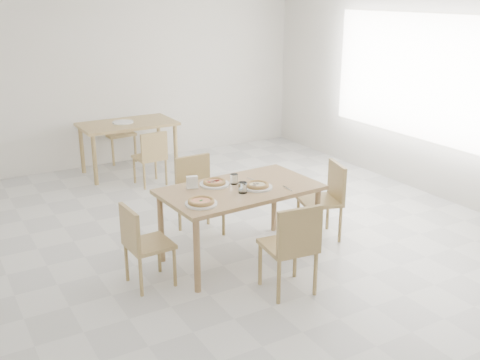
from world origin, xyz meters
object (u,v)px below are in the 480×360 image
plate_mushroom (258,187)px  pizza_mushroom (258,185)px  chair_back_s (151,154)px  chair_south (293,243)px  chair_west (141,240)px  pizza_pepperoni (214,182)px  plate_pepperoni (214,184)px  tumbler_a (243,188)px  pizza_margherita (201,201)px  chair_east (327,195)px  napkin_holder (192,183)px  main_table (240,195)px  second_table (128,129)px  chair_north (197,189)px  tumbler_b (234,179)px  plate_margherita (201,204)px  chair_back_n (116,128)px  plate_empty (123,122)px

plate_mushroom → pizza_mushroom: size_ratio=1.27×
plate_mushroom → chair_back_s: (-0.07, 2.61, -0.31)m
pizza_mushroom → chair_south: bearing=-98.3°
chair_west → pizza_pepperoni: bearing=-77.0°
plate_pepperoni → tumbler_a: size_ratio=2.78×
chair_west → tumbler_a: bearing=-97.8°
chair_back_s → pizza_margherita: bearing=74.0°
chair_west → chair_east: 2.12m
chair_south → napkin_holder: 1.18m
chair_east → plate_mushroom: size_ratio=2.86×
plate_pepperoni → chair_back_s: 2.36m
plate_pepperoni → pizza_pepperoni: (-0.00, 0.00, 0.02)m
pizza_margherita → plate_pepperoni: bearing=49.5°
pizza_margherita → pizza_pepperoni: (0.35, 0.41, 0.00)m
tumbler_a → plate_pepperoni: bearing=110.6°
main_table → napkin_holder: napkin_holder is taller
pizza_margherita → pizza_mushroom: bearing=10.3°
tumbler_a → second_table: 3.40m
plate_pepperoni → pizza_margherita: (-0.35, -0.41, 0.02)m
chair_south → pizza_pepperoni: 1.10m
plate_mushroom → main_table: bearing=146.2°
plate_pepperoni → pizza_margherita: pizza_margherita is taller
pizza_margherita → chair_back_s: bearing=77.6°
pizza_mushroom → pizza_pepperoni: same height
pizza_pepperoni → second_table: pizza_pepperoni is taller
chair_north → tumbler_b: size_ratio=8.35×
chair_north → plate_mushroom: 0.98m
chair_north → pizza_mushroom: chair_north is taller
pizza_margherita → chair_back_s: size_ratio=0.34×
chair_east → pizza_mushroom: chair_east is taller
pizza_pepperoni → napkin_holder: napkin_holder is taller
plate_margherita → chair_south: bearing=-48.5°
chair_east → chair_back_n: 4.13m
second_table → plate_margherita: bearing=-99.0°
chair_south → pizza_margherita: 0.89m
plate_pepperoni → pizza_mushroom: (0.32, -0.29, 0.02)m
chair_back_s → chair_back_n: bearing=-93.2°
pizza_margherita → napkin_holder: size_ratio=1.97×
napkin_holder → second_table: napkin_holder is taller
plate_mushroom → plate_pepperoni: (-0.32, 0.29, 0.00)m
chair_north → chair_back_s: chair_north is taller
napkin_holder → chair_back_s: (0.49, 2.32, -0.37)m
pizza_pepperoni → plate_empty: pizza_pepperoni is taller
main_table → tumbler_b: 0.18m
chair_north → chair_south: bearing=-87.7°
plate_empty → pizza_pepperoni: bearing=-92.4°
chair_south → pizza_margherita: (-0.56, 0.63, 0.28)m
main_table → second_table: bearing=86.8°
plate_mushroom → chair_back_s: size_ratio=0.38×
plate_pepperoni → second_table: 3.07m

